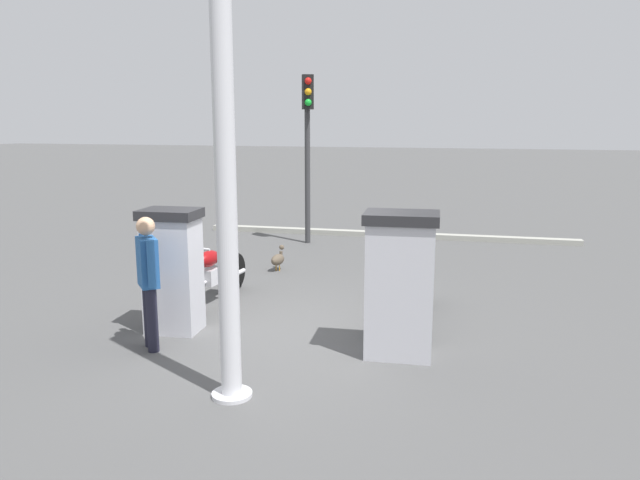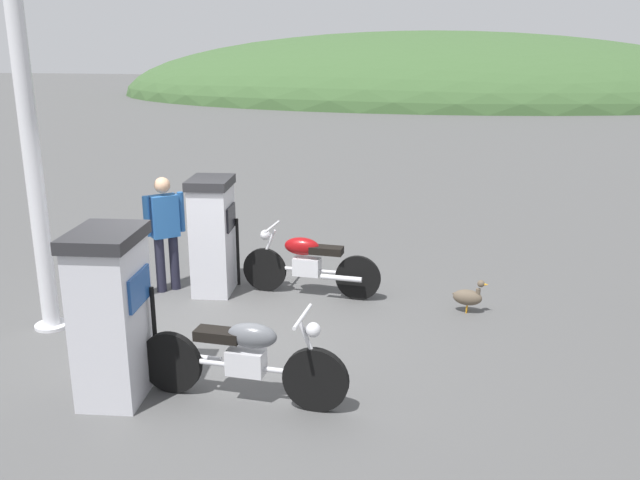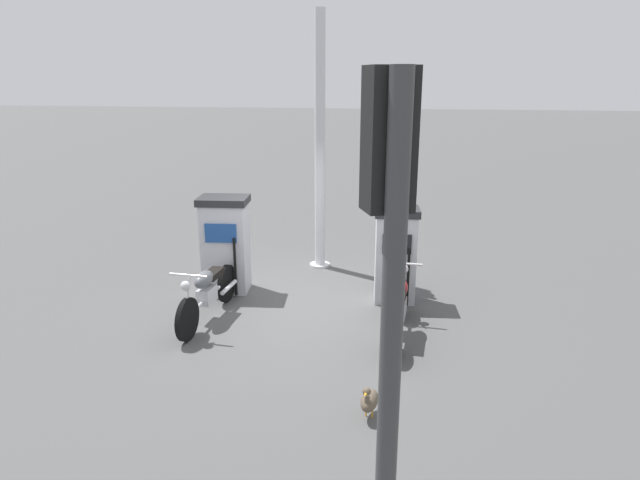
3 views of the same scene
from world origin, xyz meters
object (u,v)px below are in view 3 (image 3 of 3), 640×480
object	(u,v)px
attendant_person	(393,238)
roadside_traffic_light	(388,293)
motorcycle_far_pump	(399,304)
wandering_duck	(369,400)
canopy_support_pole	(320,149)
fuel_pump_near	(225,244)
motorcycle_near_pump	(207,292)
fuel_pump_far	(395,254)

from	to	relation	value
attendant_person	roadside_traffic_light	distance (m)	6.81
motorcycle_far_pump	wandering_duck	bearing A→B (deg)	-6.79
canopy_support_pole	fuel_pump_near	bearing A→B (deg)	-41.98
motorcycle_far_pump	attendant_person	bearing A→B (deg)	-175.27
roadside_traffic_light	fuel_pump_near	bearing A→B (deg)	-153.38
fuel_pump_near	roadside_traffic_light	distance (m)	6.88
motorcycle_near_pump	wandering_duck	xyz separation A→B (m)	(2.16, 2.64, -0.24)
attendant_person	roadside_traffic_light	bearing A→B (deg)	1.24
fuel_pump_near	canopy_support_pole	xyz separation A→B (m)	(-1.55, 1.40, 1.47)
wandering_duck	motorcycle_far_pump	bearing A→B (deg)	173.21
fuel_pump_far	roadside_traffic_light	xyz separation A→B (m)	(5.97, 0.08, 1.70)
fuel_pump_near	roadside_traffic_light	bearing A→B (deg)	26.62
motorcycle_far_pump	canopy_support_pole	distance (m)	3.75
fuel_pump_near	motorcycle_far_pump	world-z (taller)	fuel_pump_near
fuel_pump_near	attendant_person	size ratio (longest dim) A/B	1.05
attendant_person	roadside_traffic_light	xyz separation A→B (m)	(6.62, 0.14, 1.60)
wandering_duck	roadside_traffic_light	xyz separation A→B (m)	(2.56, 0.24, 2.29)
motorcycle_near_pump	fuel_pump_near	bearing A→B (deg)	-174.79
motorcycle_near_pump	wandering_duck	bearing A→B (deg)	50.76
fuel_pump_near	fuel_pump_far	xyz separation A→B (m)	(0.00, 2.91, -0.04)
motorcycle_near_pump	motorcycle_far_pump	world-z (taller)	motorcycle_near_pump
motorcycle_near_pump	attendant_person	xyz separation A→B (m)	(-1.90, 2.74, 0.45)
fuel_pump_far	canopy_support_pole	size ratio (longest dim) A/B	0.33
motorcycle_near_pump	attendant_person	bearing A→B (deg)	124.78
motorcycle_near_pump	wandering_duck	size ratio (longest dim) A/B	4.61
motorcycle_far_pump	attendant_person	size ratio (longest dim) A/B	1.20
fuel_pump_near	attendant_person	distance (m)	2.92
motorcycle_far_pump	fuel_pump_near	bearing A→B (deg)	-113.19
roadside_traffic_light	wandering_duck	bearing A→B (deg)	-174.75
roadside_traffic_light	canopy_support_pole	size ratio (longest dim) A/B	0.77
wandering_duck	fuel_pump_near	bearing A→B (deg)	-141.03
wandering_duck	fuel_pump_far	bearing A→B (deg)	177.43
motorcycle_far_pump	roadside_traffic_light	distance (m)	5.11
fuel_pump_near	motorcycle_near_pump	xyz separation A→B (m)	(1.25, 0.11, -0.40)
fuel_pump_far	canopy_support_pole	xyz separation A→B (m)	(-1.55, -1.51, 1.51)
fuel_pump_far	motorcycle_near_pump	size ratio (longest dim) A/B	0.76
attendant_person	canopy_support_pole	distance (m)	2.21
fuel_pump_near	roadside_traffic_light	world-z (taller)	roadside_traffic_light
motorcycle_far_pump	attendant_person	distance (m)	2.00
motorcycle_far_pump	attendant_person	world-z (taller)	attendant_person
fuel_pump_far	attendant_person	xyz separation A→B (m)	(-0.65, -0.06, 0.10)
motorcycle_near_pump	roadside_traffic_light	distance (m)	5.90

